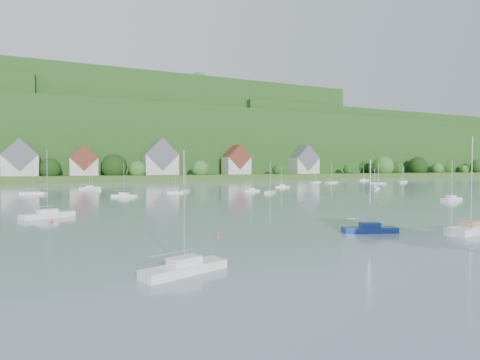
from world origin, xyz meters
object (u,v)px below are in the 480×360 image
at_px(near_sailboat_1, 370,228).
at_px(near_sailboat_2, 471,228).
at_px(near_sailboat_0, 184,267).
at_px(near_sailboat_3, 452,199).
at_px(near_sailboat_6, 48,214).

distance_m(near_sailboat_1, near_sailboat_2, 10.52).
bearing_deg(near_sailboat_0, near_sailboat_2, -14.12).
bearing_deg(near_sailboat_3, near_sailboat_0, -168.44).
distance_m(near_sailboat_0, near_sailboat_6, 35.74).
xyz_separation_m(near_sailboat_0, near_sailboat_2, (31.75, 2.94, 0.06)).
distance_m(near_sailboat_3, near_sailboat_6, 74.30).
distance_m(near_sailboat_0, near_sailboat_2, 31.88).
height_order(near_sailboat_0, near_sailboat_6, near_sailboat_6).
bearing_deg(near_sailboat_3, near_sailboat_1, -165.18).
bearing_deg(near_sailboat_2, near_sailboat_1, 141.80).
bearing_deg(near_sailboat_6, near_sailboat_0, -102.72).
distance_m(near_sailboat_1, near_sailboat_3, 48.71).
bearing_deg(near_sailboat_0, near_sailboat_1, -0.97).
bearing_deg(near_sailboat_6, near_sailboat_1, -68.41).
xyz_separation_m(near_sailboat_1, near_sailboat_6, (-31.40, 27.13, 0.05)).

